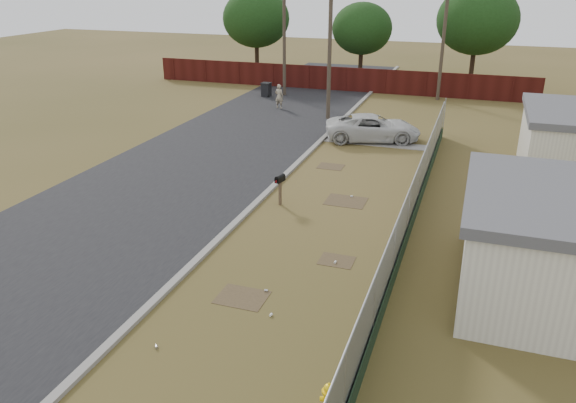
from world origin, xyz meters
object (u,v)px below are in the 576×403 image
at_px(pickup_truck, 373,128).
at_px(pedestrian, 279,96).
at_px(trash_bin, 266,89).
at_px(fire_hydrant, 328,400).
at_px(mailbox, 280,181).

xyz_separation_m(pickup_truck, pedestrian, (-7.46, 5.65, 0.10)).
distance_m(pedestrian, trash_bin, 4.03).
bearing_deg(pedestrian, fire_hydrant, 118.97).
height_order(pickup_truck, trash_bin, pickup_truck).
relative_size(fire_hydrant, pickup_truck, 0.16).
bearing_deg(fire_hydrant, trash_bin, 113.32).
bearing_deg(trash_bin, pickup_truck, -42.91).
relative_size(pickup_truck, pedestrian, 3.14).
xyz_separation_m(fire_hydrant, pickup_truck, (-3.11, 20.67, 0.34)).
distance_m(mailbox, pickup_truck, 10.42).
distance_m(pickup_truck, pedestrian, 9.36).
relative_size(fire_hydrant, pedestrian, 0.49).
bearing_deg(pedestrian, mailbox, 117.03).
relative_size(mailbox, trash_bin, 1.22).
height_order(fire_hydrant, mailbox, mailbox).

